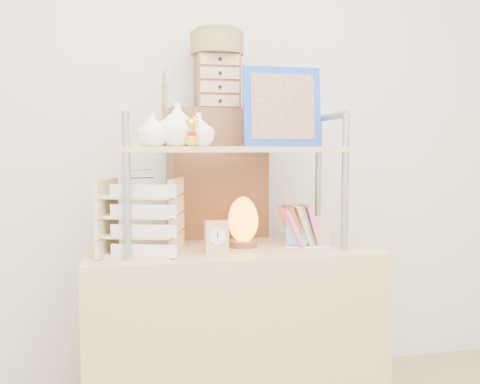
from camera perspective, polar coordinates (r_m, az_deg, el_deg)
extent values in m
cube|color=silver|center=(2.69, -2.94, 7.55)|extent=(3.40, 0.02, 2.60)
cube|color=tan|center=(2.33, -0.74, -15.11)|extent=(1.20, 0.50, 0.75)
cube|color=brown|center=(2.61, -2.49, -6.17)|extent=(0.46, 0.27, 1.35)
cylinder|color=#90949D|center=(2.01, -11.99, 0.58)|extent=(0.03, 0.03, 0.55)
cylinder|color=#90949D|center=(2.30, -12.06, 1.09)|extent=(0.03, 0.03, 0.55)
cylinder|color=#90949D|center=(2.15, -12.15, 8.17)|extent=(0.03, 0.30, 0.03)
cylinder|color=#90949D|center=(2.19, 11.15, 0.92)|extent=(0.03, 0.03, 0.55)
cylinder|color=#90949D|center=(2.47, 8.36, 1.37)|extent=(0.03, 0.03, 0.55)
cylinder|color=#90949D|center=(2.33, 9.77, 7.94)|extent=(0.03, 0.30, 0.03)
cube|color=tan|center=(2.20, -0.76, 4.57)|extent=(0.90, 0.34, 0.02)
imported|color=white|center=(2.13, -9.35, 6.59)|extent=(0.13, 0.13, 0.13)
imported|color=white|center=(2.16, -6.68, 7.15)|extent=(0.17, 0.17, 0.17)
imported|color=white|center=(2.19, -4.43, 6.63)|extent=(0.13, 0.13, 0.14)
cylinder|color=#2647A7|center=(2.28, -7.92, 6.07)|extent=(0.07, 0.07, 0.10)
cube|color=blue|center=(2.36, 4.54, 9.05)|extent=(0.35, 0.06, 0.35)
cube|color=brown|center=(2.35, 4.62, 9.07)|extent=(0.28, 0.04, 0.28)
cube|color=pink|center=(2.31, 7.49, -3.57)|extent=(0.06, 0.12, 0.17)
cube|color=#6F9C4E|center=(2.32, 6.81, -3.52)|extent=(0.07, 0.12, 0.17)
cube|color=tan|center=(2.30, 6.46, -3.61)|extent=(0.07, 0.13, 0.17)
cube|color=#C6602E|center=(2.31, 5.78, -3.56)|extent=(0.08, 0.14, 0.16)
cube|color=pink|center=(2.28, 5.41, -3.65)|extent=(0.08, 0.14, 0.16)
cube|color=tan|center=(2.17, -10.33, -6.24)|extent=(0.33, 0.32, 0.01)
cube|color=white|center=(2.04, -10.21, -6.20)|extent=(0.24, 0.08, 0.05)
cube|color=tan|center=(2.16, -10.36, -4.28)|extent=(0.33, 0.32, 0.01)
cube|color=white|center=(2.03, -10.24, -4.12)|extent=(0.24, 0.08, 0.05)
cube|color=tan|center=(2.15, -10.39, -2.31)|extent=(0.33, 0.32, 0.01)
cube|color=white|center=(2.02, -10.27, -2.02)|extent=(0.24, 0.08, 0.05)
cube|color=tan|center=(2.14, -10.42, -0.31)|extent=(0.33, 0.32, 0.01)
cube|color=white|center=(2.01, -10.30, 0.10)|extent=(0.24, 0.08, 0.05)
cube|color=beige|center=(2.12, -10.43, 1.92)|extent=(0.08, 0.08, 0.03)
cylinder|color=brown|center=(2.27, 0.32, -5.53)|extent=(0.12, 0.12, 0.03)
ellipsoid|color=orange|center=(2.25, 0.33, -2.88)|extent=(0.14, 0.13, 0.19)
cube|color=tan|center=(2.12, -2.51, -4.81)|extent=(0.09, 0.04, 0.13)
cylinder|color=white|center=(2.10, -2.42, -4.76)|extent=(0.07, 0.01, 0.07)
cube|color=white|center=(2.28, 7.24, -5.75)|extent=(0.20, 0.11, 0.01)
cube|color=#1F4591|center=(2.26, 6.07, -4.04)|extent=(0.09, 0.05, 0.13)
cube|color=tan|center=(2.30, 8.40, -4.04)|extent=(0.09, 0.05, 0.12)
cube|color=brown|center=(2.56, -2.48, 11.63)|extent=(0.20, 0.15, 0.25)
cube|color=tan|center=(2.47, -2.15, 9.69)|extent=(0.18, 0.01, 0.05)
cube|color=tan|center=(2.48, -2.16, 11.13)|extent=(0.18, 0.01, 0.05)
cube|color=tan|center=(2.49, -2.16, 12.56)|extent=(0.18, 0.01, 0.05)
cube|color=tan|center=(2.50, -2.17, 13.99)|extent=(0.18, 0.01, 0.05)
cylinder|color=olive|center=(2.58, -2.49, 15.49)|extent=(0.25, 0.25, 0.10)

